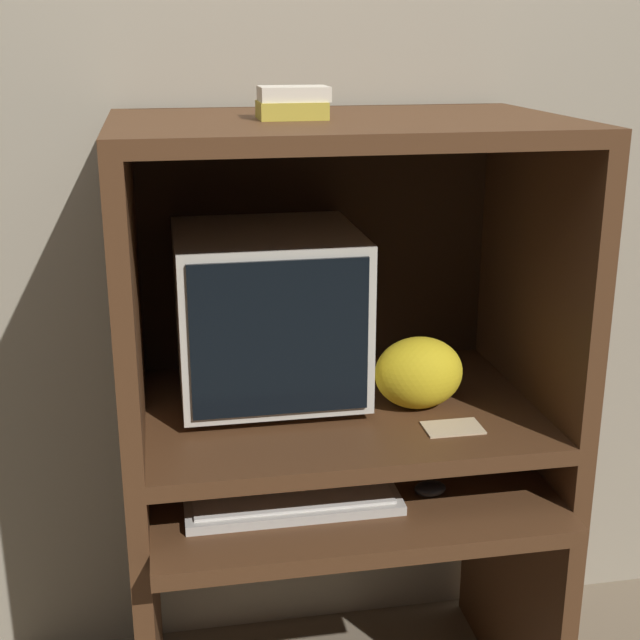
% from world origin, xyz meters
% --- Properties ---
extents(wall_back, '(6.00, 0.06, 2.60)m').
position_xyz_m(wall_back, '(0.00, 0.68, 1.30)').
color(wall_back, gray).
rests_on(wall_back, ground_plane).
extents(desk_base, '(0.94, 0.69, 0.66)m').
position_xyz_m(desk_base, '(0.00, 0.26, 0.42)').
color(desk_base, '#4C2D19').
rests_on(desk_base, ground_plane).
extents(desk_monitor_shelf, '(0.94, 0.62, 0.14)m').
position_xyz_m(desk_monitor_shelf, '(0.00, 0.31, 0.77)').
color(desk_monitor_shelf, '#4C2D19').
rests_on(desk_monitor_shelf, desk_base).
extents(hutch_upper, '(0.94, 0.62, 0.63)m').
position_xyz_m(hutch_upper, '(0.00, 0.34, 1.22)').
color(hutch_upper, '#4C2D19').
rests_on(hutch_upper, desk_monitor_shelf).
extents(crt_monitor, '(0.40, 0.40, 0.38)m').
position_xyz_m(crt_monitor, '(-0.15, 0.39, 1.00)').
color(crt_monitor, beige).
rests_on(crt_monitor, desk_monitor_shelf).
extents(keyboard, '(0.45, 0.15, 0.03)m').
position_xyz_m(keyboard, '(-0.14, 0.13, 0.68)').
color(keyboard, beige).
rests_on(keyboard, desk_base).
extents(mouse, '(0.07, 0.05, 0.03)m').
position_xyz_m(mouse, '(0.16, 0.12, 0.68)').
color(mouse, black).
rests_on(mouse, desk_base).
extents(snack_bag, '(0.20, 0.15, 0.16)m').
position_xyz_m(snack_bag, '(0.17, 0.27, 0.89)').
color(snack_bag, gold).
rests_on(snack_bag, desk_monitor_shelf).
extents(book_stack, '(0.14, 0.11, 0.06)m').
position_xyz_m(book_stack, '(-0.10, 0.30, 1.47)').
color(book_stack, gold).
rests_on(book_stack, hutch_upper).
extents(paper_card, '(0.12, 0.08, 0.00)m').
position_xyz_m(paper_card, '(0.21, 0.14, 0.81)').
color(paper_card, '#CCB28C').
rests_on(paper_card, desk_monitor_shelf).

